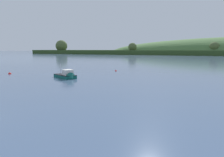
{
  "coord_description": "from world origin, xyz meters",
  "views": [
    {
      "loc": [
        7.88,
        12.23,
        5.62
      ],
      "look_at": [
        -5.67,
        37.01,
        1.52
      ],
      "focal_mm": 32.29,
      "sensor_mm": 36.0,
      "label": 1
    }
  ],
  "objects": [
    {
      "name": "fishing_boat_moored",
      "position": [
        -18.75,
        42.33,
        0.37
      ],
      "size": [
        6.1,
        4.11,
        3.58
      ],
      "rotation": [
        0.0,
        0.0,
        5.92
      ],
      "color": "#0F564C",
      "rests_on": "ground"
    },
    {
      "name": "mooring_buoy_midchannel",
      "position": [
        -16.49,
        58.89,
        0.0
      ],
      "size": [
        0.5,
        0.5,
        0.58
      ],
      "color": "red",
      "rests_on": "ground"
    },
    {
      "name": "mooring_buoy_off_fishing_boat",
      "position": [
        -34.98,
        41.37,
        0.0
      ],
      "size": [
        0.69,
        0.69,
        0.77
      ],
      "color": "red",
      "rests_on": "ground"
    }
  ]
}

